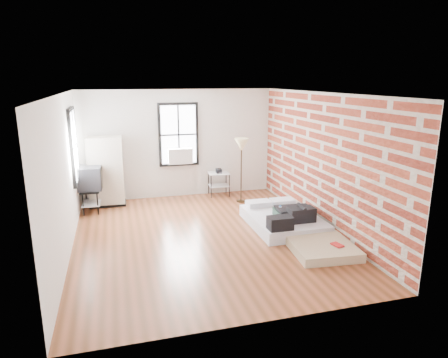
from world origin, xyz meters
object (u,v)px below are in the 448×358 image
object	(u,v)px
wardrobe	(106,172)
floor_lamp	(241,148)
mattress_bare	(308,232)
side_table	(219,177)
tv_stand	(90,179)
mattress_main	(283,219)

from	to	relation	value
wardrobe	floor_lamp	world-z (taller)	wardrobe
mattress_bare	side_table	bearing A→B (deg)	110.84
mattress_bare	floor_lamp	bearing A→B (deg)	106.38
mattress_bare	wardrobe	world-z (taller)	wardrobe
mattress_bare	tv_stand	xyz separation A→B (m)	(-4.16, 2.90, 0.64)
side_table	floor_lamp	world-z (taller)	floor_lamp
floor_lamp	tv_stand	xyz separation A→B (m)	(-3.63, 0.24, -0.62)
wardrobe	floor_lamp	size ratio (longest dim) A/B	1.05
side_table	tv_stand	bearing A→B (deg)	-172.21
mattress_main	floor_lamp	xyz separation A→B (m)	(-0.33, 1.93, 1.23)
mattress_main	side_table	bearing A→B (deg)	105.88
mattress_bare	mattress_main	bearing A→B (deg)	110.23
mattress_bare	tv_stand	world-z (taller)	tv_stand
floor_lamp	mattress_bare	bearing A→B (deg)	-78.88
floor_lamp	tv_stand	bearing A→B (deg)	176.28
mattress_main	tv_stand	world-z (taller)	tv_stand
floor_lamp	tv_stand	world-z (taller)	floor_lamp
wardrobe	side_table	world-z (taller)	wardrobe
wardrobe	side_table	distance (m)	2.89
wardrobe	side_table	xyz separation A→B (m)	(2.87, 0.07, -0.35)
mattress_main	side_table	distance (m)	2.73
mattress_main	mattress_bare	distance (m)	0.76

